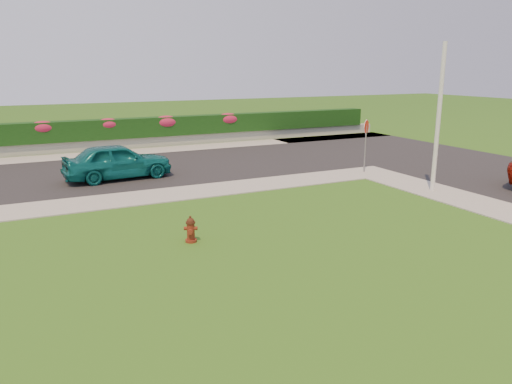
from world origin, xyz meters
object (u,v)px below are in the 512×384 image
utility_pole (438,119)px  fire_hydrant (191,230)px  sedan_teal (118,161)px  stop_sign (366,134)px

utility_pole → fire_hydrant: bearing=-172.2°
fire_hydrant → utility_pole: size_ratio=0.13×
fire_hydrant → utility_pole: bearing=31.6°
sedan_teal → utility_pole: (10.18, -7.21, 1.92)m
utility_pole → stop_sign: (-0.14, 3.90, -0.98)m
fire_hydrant → stop_sign: bearing=52.1°
sedan_teal → stop_sign: bearing=-113.1°
stop_sign → fire_hydrant: bearing=-162.9°
fire_hydrant → stop_sign: (9.80, 5.25, 1.39)m
sedan_teal → fire_hydrant: bearing=176.7°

